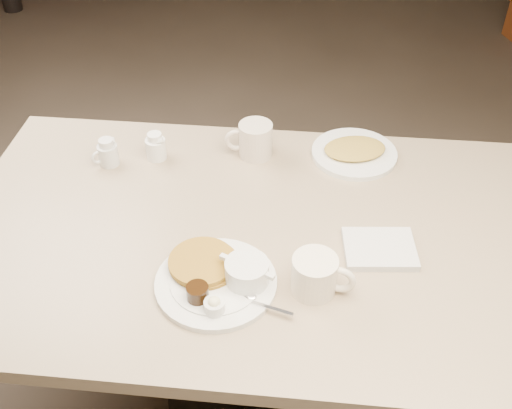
# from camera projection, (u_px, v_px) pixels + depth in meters

# --- Properties ---
(diner_table) EXTENTS (1.50, 0.90, 0.75)m
(diner_table) POSITION_uv_depth(u_px,v_px,m) (255.00, 278.00, 1.61)
(diner_table) COLOR tan
(diner_table) RESTS_ON ground
(main_plate) EXTENTS (0.36, 0.36, 0.07)m
(main_plate) POSITION_uv_depth(u_px,v_px,m) (220.00, 277.00, 1.35)
(main_plate) COLOR white
(main_plate) RESTS_ON diner_table
(coffee_mug_near) EXTENTS (0.15, 0.12, 0.09)m
(coffee_mug_near) POSITION_uv_depth(u_px,v_px,m) (316.00, 275.00, 1.33)
(coffee_mug_near) COLOR white
(coffee_mug_near) RESTS_ON diner_table
(napkin) EXTENTS (0.18, 0.15, 0.02)m
(napkin) POSITION_uv_depth(u_px,v_px,m) (379.00, 249.00, 1.44)
(napkin) COLOR silver
(napkin) RESTS_ON diner_table
(coffee_mug_far) EXTENTS (0.14, 0.11, 0.10)m
(coffee_mug_far) POSITION_uv_depth(u_px,v_px,m) (254.00, 140.00, 1.71)
(coffee_mug_far) COLOR beige
(coffee_mug_far) RESTS_ON diner_table
(creamer_left) EXTENTS (0.08, 0.07, 0.08)m
(creamer_left) POSITION_uv_depth(u_px,v_px,m) (108.00, 153.00, 1.69)
(creamer_left) COLOR silver
(creamer_left) RESTS_ON diner_table
(creamer_right) EXTENTS (0.07, 0.07, 0.08)m
(creamer_right) POSITION_uv_depth(u_px,v_px,m) (156.00, 147.00, 1.71)
(creamer_right) COLOR white
(creamer_right) RESTS_ON diner_table
(hash_plate) EXTENTS (0.30, 0.30, 0.04)m
(hash_plate) POSITION_uv_depth(u_px,v_px,m) (354.00, 152.00, 1.73)
(hash_plate) COLOR white
(hash_plate) RESTS_ON diner_table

